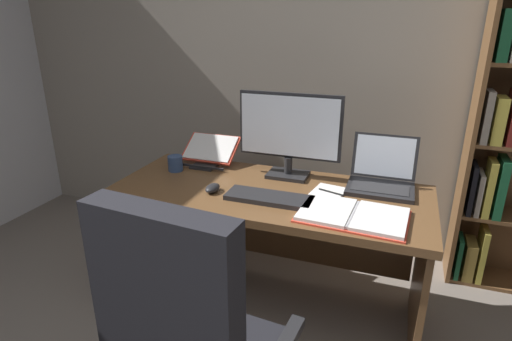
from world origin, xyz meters
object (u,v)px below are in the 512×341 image
at_px(computer_mouse, 213,188).
at_px(coffee_mug, 175,163).
at_px(keyboard, 269,198).
at_px(desk, 273,218).
at_px(reading_stand_with_book, 210,151).
at_px(open_binder, 353,215).
at_px(pen, 331,192).
at_px(monitor, 289,134).
at_px(notepad, 327,193).
at_px(laptop, 382,178).

xyz_separation_m(computer_mouse, coffee_mug, (-0.33, 0.21, 0.02)).
height_order(keyboard, coffee_mug, coffee_mug).
distance_m(desk, computer_mouse, 0.39).
distance_m(reading_stand_with_book, open_binder, 1.01).
bearing_deg(computer_mouse, coffee_mug, 147.84).
bearing_deg(pen, computer_mouse, -163.86).
xyz_separation_m(desk, pen, (0.31, -0.03, 0.21)).
bearing_deg(coffee_mug, computer_mouse, -32.16).
height_order(monitor, computer_mouse, monitor).
distance_m(reading_stand_with_book, notepad, 0.79).
xyz_separation_m(keyboard, open_binder, (0.40, -0.05, -0.00)).
bearing_deg(keyboard, open_binder, -7.06).
relative_size(desk, open_binder, 3.28).
relative_size(reading_stand_with_book, notepad, 1.52).
height_order(laptop, keyboard, laptop).
xyz_separation_m(notepad, pen, (0.02, 0.00, 0.01)).
height_order(monitor, notepad, monitor).
height_order(keyboard, notepad, keyboard).
height_order(notepad, coffee_mug, coffee_mug).
bearing_deg(open_binder, pen, 125.47).
distance_m(computer_mouse, coffee_mug, 0.39).
distance_m(open_binder, pen, 0.25).
bearing_deg(open_binder, computer_mouse, 179.55).
bearing_deg(open_binder, laptop, 80.75).
xyz_separation_m(laptop, notepad, (-0.24, -0.18, -0.05)).
bearing_deg(coffee_mug, open_binder, -14.00).
distance_m(open_binder, coffee_mug, 1.07).
height_order(desk, laptop, laptop).
relative_size(desk, reading_stand_with_book, 5.02).
height_order(pen, coffee_mug, coffee_mug).
bearing_deg(keyboard, coffee_mug, 161.75).
distance_m(laptop, reading_stand_with_book, 1.00).
xyz_separation_m(desk, computer_mouse, (-0.26, -0.19, 0.22)).
distance_m(laptop, keyboard, 0.60).
distance_m(keyboard, pen, 0.32).
bearing_deg(coffee_mug, reading_stand_with_book, 55.40).
height_order(computer_mouse, pen, computer_mouse).
relative_size(laptop, pen, 2.35).
relative_size(desk, coffee_mug, 18.37).
distance_m(laptop, pen, 0.29).
distance_m(monitor, notepad, 0.39).
bearing_deg(monitor, laptop, 0.69).
bearing_deg(open_binder, monitor, 139.62).
xyz_separation_m(monitor, keyboard, (0.00, -0.34, -0.23)).
bearing_deg(keyboard, computer_mouse, 180.00).
distance_m(computer_mouse, reading_stand_with_book, 0.45).
relative_size(keyboard, notepad, 2.00).
bearing_deg(reading_stand_with_book, monitor, -6.11).
height_order(desk, monitor, monitor).
bearing_deg(keyboard, monitor, 90.00).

